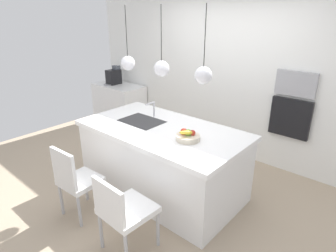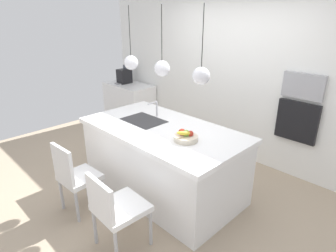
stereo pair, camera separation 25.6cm
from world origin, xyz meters
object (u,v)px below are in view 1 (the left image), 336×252
Objects in this scene: fruit_bowl at (188,136)px; microwave at (296,84)px; chair_middle at (123,210)px; coffee_machine at (114,76)px; oven at (290,118)px; chair_near at (75,179)px.

microwave reaches higher than fruit_bowl.
fruit_bowl is 1.07m from chair_middle.
fruit_bowl is 0.52× the size of microwave.
coffee_machine is 3.61m from microwave.
microwave reaches higher than oven.
oven is 0.62× the size of chair_near.
microwave is 2.84m from chair_middle.
oven is (3.58, 0.30, -0.15)m from coffee_machine.
fruit_bowl is 1.37m from chair_near.
fruit_bowl is 1.76m from oven.
coffee_machine is at bearing 132.59° from chair_near.
coffee_machine is 0.45× the size of chair_middle.
chair_middle is (-0.61, -2.63, -0.86)m from microwave.
chair_middle is (-0.61, -2.63, -0.36)m from oven.
microwave is at bearing 70.74° from fruit_bowl.
fruit_bowl is 1.81m from microwave.
chair_near reaches higher than chair_middle.
oven is at bearing 76.94° from chair_middle.
coffee_machine is 0.68× the size of oven.
microwave reaches higher than chair_middle.
fruit_bowl is 0.50× the size of oven.
fruit_bowl is at bearing -24.50° from coffee_machine.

